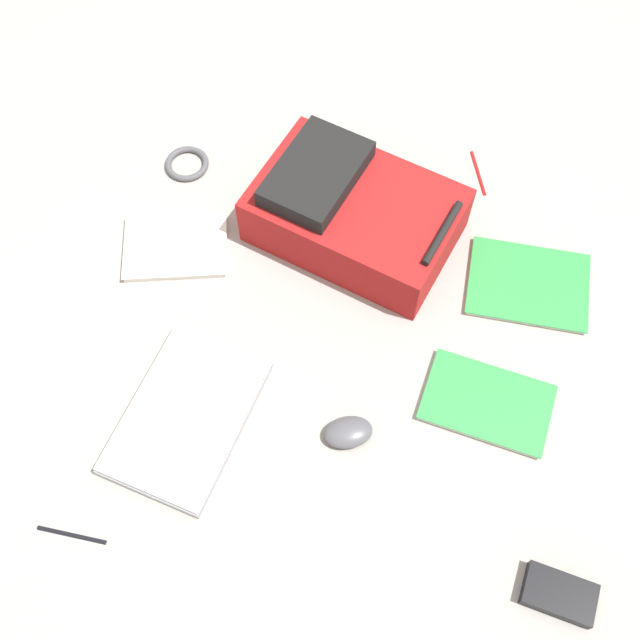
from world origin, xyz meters
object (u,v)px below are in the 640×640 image
at_px(backpack, 352,212).
at_px(book_comic, 487,403).
at_px(book_manual, 176,247).
at_px(computer_mouse, 348,432).
at_px(book_red, 528,284).
at_px(power_brick, 559,594).
at_px(laptop, 187,416).
at_px(pen_black, 478,172).
at_px(cable_coil, 187,164).
at_px(pen_blue, 71,535).

distance_m(backpack, book_comic, 0.51).
xyz_separation_m(book_manual, computer_mouse, (-0.39, -0.43, 0.01)).
xyz_separation_m(book_red, power_brick, (-0.65, -0.05, 0.01)).
xyz_separation_m(book_manual, power_brick, (-0.65, -0.84, 0.01)).
relative_size(book_manual, computer_mouse, 2.64).
bearing_deg(computer_mouse, book_manual, 29.54).
height_order(backpack, book_red, backpack).
xyz_separation_m(laptop, pen_black, (0.70, -0.56, -0.01)).
distance_m(book_manual, computer_mouse, 0.58).
distance_m(backpack, cable_coil, 0.44).
distance_m(book_red, book_comic, 0.30).
xyz_separation_m(laptop, book_red, (0.40, -0.68, -0.01)).
bearing_deg(backpack, book_red, -103.88).
height_order(computer_mouse, cable_coil, computer_mouse).
bearing_deg(book_red, pen_blue, 127.40).
bearing_deg(backpack, book_manual, 104.20).
height_order(backpack, book_manual, backpack).
bearing_deg(cable_coil, laptop, -168.23).
relative_size(book_red, pen_blue, 2.03).
bearing_deg(book_comic, power_brick, -159.47).
bearing_deg(laptop, book_manual, 15.27).
relative_size(backpack, pen_black, 3.85).
relative_size(backpack, pen_blue, 3.78).
relative_size(pen_black, pen_blue, 0.98).
height_order(laptop, power_brick, laptop).
xyz_separation_m(laptop, pen_blue, (-0.25, 0.17, -0.01)).
distance_m(backpack, power_brick, 0.87).
distance_m(laptop, computer_mouse, 0.32).
bearing_deg(pen_black, laptop, 140.99).
bearing_deg(pen_blue, book_red, -52.60).
relative_size(book_manual, power_brick, 2.04).
xyz_separation_m(laptop, computer_mouse, (0.00, -0.32, 0.00)).
bearing_deg(book_red, power_brick, -175.74).
height_order(backpack, pen_blue, backpack).
xyz_separation_m(backpack, book_manual, (-0.10, 0.39, -0.06)).
bearing_deg(power_brick, backpack, 31.11).
bearing_deg(book_red, book_manual, 89.90).
xyz_separation_m(pen_black, pen_blue, (-0.95, 0.73, -0.00)).
relative_size(book_comic, pen_black, 2.13).
height_order(book_red, pen_blue, book_red).
relative_size(computer_mouse, cable_coil, 0.93).
distance_m(book_red, pen_blue, 1.07).
distance_m(laptop, book_comic, 0.60).
xyz_separation_m(laptop, book_manual, (0.40, 0.11, -0.01)).
distance_m(power_brick, pen_black, 0.96).
xyz_separation_m(backpack, power_brick, (-0.75, -0.45, -0.06)).
height_order(book_red, book_comic, book_comic).
xyz_separation_m(backpack, cable_coil, (0.14, 0.41, -0.07)).
relative_size(computer_mouse, power_brick, 0.77).
bearing_deg(book_manual, cable_coil, 5.75).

